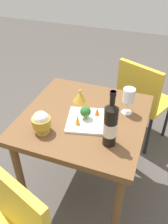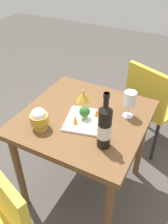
# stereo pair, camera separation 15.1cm
# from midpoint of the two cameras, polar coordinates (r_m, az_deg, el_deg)

# --- Properties ---
(ground_plane) EXTENTS (8.00, 8.00, 0.00)m
(ground_plane) POSITION_cam_midpoint_polar(r_m,az_deg,el_deg) (2.07, 2.19, -17.40)
(ground_plane) COLOR #4C4742
(dining_table) EXTENTS (0.79, 0.79, 0.74)m
(dining_table) POSITION_cam_midpoint_polar(r_m,az_deg,el_deg) (1.59, 2.72, -3.89)
(dining_table) COLOR brown
(dining_table) RESTS_ON ground_plane
(chair_by_wall) EXTENTS (0.53, 0.53, 0.85)m
(chair_by_wall) POSITION_cam_midpoint_polar(r_m,az_deg,el_deg) (2.13, 17.49, 2.47)
(chair_by_wall) COLOR gold
(chair_by_wall) RESTS_ON ground_plane
(wine_bottle) EXTENTS (0.08, 0.08, 0.34)m
(wine_bottle) POSITION_cam_midpoint_polar(r_m,az_deg,el_deg) (1.25, 8.38, -3.58)
(wine_bottle) COLOR black
(wine_bottle) RESTS_ON dining_table
(wine_glass) EXTENTS (0.08, 0.08, 0.18)m
(wine_glass) POSITION_cam_midpoint_polar(r_m,az_deg,el_deg) (1.49, 13.79, 2.92)
(wine_glass) COLOR white
(wine_glass) RESTS_ON dining_table
(rice_bowl) EXTENTS (0.11, 0.11, 0.14)m
(rice_bowl) POSITION_cam_midpoint_polar(r_m,az_deg,el_deg) (1.40, -7.67, -1.64)
(rice_bowl) COLOR gold
(rice_bowl) RESTS_ON dining_table
(rice_bowl_lid) EXTENTS (0.10, 0.10, 0.09)m
(rice_bowl_lid) POSITION_cam_midpoint_polar(r_m,az_deg,el_deg) (1.64, 2.43, 3.69)
(rice_bowl_lid) COLOR gold
(rice_bowl_lid) RESTS_ON dining_table
(serving_plate) EXTENTS (0.30, 0.30, 0.02)m
(serving_plate) POSITION_cam_midpoint_polar(r_m,az_deg,el_deg) (1.48, 3.53, -2.21)
(serving_plate) COLOR white
(serving_plate) RESTS_ON dining_table
(broccoli_floret) EXTENTS (0.07, 0.07, 0.09)m
(broccoli_floret) POSITION_cam_midpoint_polar(r_m,az_deg,el_deg) (1.45, 3.11, -0.09)
(broccoli_floret) COLOR #729E4C
(broccoli_floret) RESTS_ON serving_plate
(carrot_garnish_left) EXTENTS (0.03, 0.03, 0.05)m
(carrot_garnish_left) POSITION_cam_midpoint_polar(r_m,az_deg,el_deg) (1.49, 6.01, -0.22)
(carrot_garnish_left) COLOR orange
(carrot_garnish_left) RESTS_ON serving_plate
(carrot_garnish_right) EXTENTS (0.03, 0.03, 0.07)m
(carrot_garnish_right) POSITION_cam_midpoint_polar(r_m,az_deg,el_deg) (1.42, 0.85, -1.83)
(carrot_garnish_right) COLOR orange
(carrot_garnish_right) RESTS_ON serving_plate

